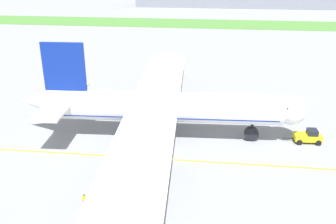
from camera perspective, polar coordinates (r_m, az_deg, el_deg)
The scene contains 9 objects.
ground_plane at distance 58.80m, azimuth -0.59°, elevation -6.37°, with size 600.00×600.00×0.00m, color gray.
apron_taxi_line at distance 57.35m, azimuth -0.81°, elevation -7.17°, with size 280.00×0.36×0.01m, color yellow.
grass_median_strip at distance 173.32m, azimuth 4.67°, elevation 13.25°, with size 320.00×24.00×0.10m, color #4C8438.
airliner_foreground at distance 61.72m, azimuth -1.23°, elevation 0.69°, with size 47.08×74.32×15.98m.
pushback_tug at distance 66.05m, azimuth 20.54°, elevation -3.47°, with size 6.19×2.80×2.27m.
ground_crew_wingwalker_port at distance 48.23m, azimuth -12.58°, elevation -12.77°, with size 0.57×0.39×1.72m.
ground_crew_marshaller_front at distance 47.12m, azimuth -6.89°, elevation -13.29°, with size 0.43×0.54×1.71m.
ground_crew_wingwalker_starboard at distance 47.20m, azimuth -7.63°, elevation -13.36°, with size 0.53×0.37×1.61m.
service_truck_baggage_loader at distance 96.85m, azimuth 0.14°, elevation 6.47°, with size 6.43×3.86×2.53m.
Camera 1 is at (6.73, -50.89, 28.68)m, focal length 40.12 mm.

